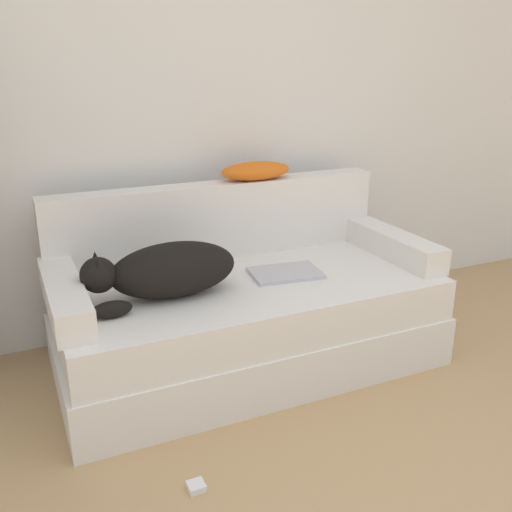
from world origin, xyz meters
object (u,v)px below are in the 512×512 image
at_px(couch, 248,322).
at_px(power_adapter, 196,486).
at_px(throw_pillow, 256,171).
at_px(laptop, 285,273).
at_px(dog, 166,271).

height_order(couch, power_adapter, couch).
distance_m(throw_pillow, power_adapter, 1.63).
relative_size(laptop, throw_pillow, 0.95).
xyz_separation_m(dog, laptop, (0.61, 0.03, -0.12)).
bearing_deg(laptop, throw_pillow, 94.48).
bearing_deg(dog, throw_pillow, 33.86).
bearing_deg(laptop, couch, -178.74).
bearing_deg(couch, throw_pillow, 60.35).
relative_size(dog, power_adapter, 11.28).
relative_size(couch, laptop, 5.04).
relative_size(couch, power_adapter, 30.13).
bearing_deg(dog, power_adapter, -99.77).
xyz_separation_m(laptop, throw_pillow, (0.02, 0.40, 0.44)).
height_order(dog, laptop, dog).
height_order(laptop, power_adapter, laptop).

